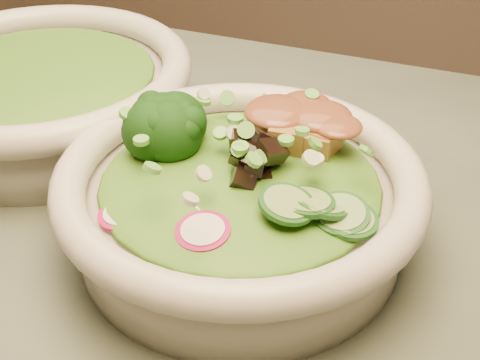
% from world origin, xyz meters
% --- Properties ---
extents(salad_bowl, '(0.29, 0.29, 0.08)m').
position_xyz_m(salad_bowl, '(-0.19, 0.01, 0.79)').
color(salad_bowl, beige).
rests_on(salad_bowl, dining_table).
extents(side_bowl, '(0.30, 0.30, 0.08)m').
position_xyz_m(side_bowl, '(-0.45, 0.11, 0.79)').
color(side_bowl, beige).
rests_on(side_bowl, dining_table).
extents(lettuce_bed, '(0.22, 0.22, 0.03)m').
position_xyz_m(lettuce_bed, '(-0.19, 0.01, 0.81)').
color(lettuce_bed, '#316615').
rests_on(lettuce_bed, salad_bowl).
extents(side_lettuce, '(0.20, 0.20, 0.02)m').
position_xyz_m(side_lettuce, '(-0.45, 0.11, 0.82)').
color(side_lettuce, '#316615').
rests_on(side_lettuce, side_bowl).
extents(broccoli_florets, '(0.10, 0.10, 0.05)m').
position_xyz_m(broccoli_florets, '(-0.26, 0.03, 0.83)').
color(broccoli_florets, black).
rests_on(broccoli_florets, salad_bowl).
extents(radish_slices, '(0.12, 0.08, 0.02)m').
position_xyz_m(radish_slices, '(-0.21, -0.05, 0.82)').
color(radish_slices, '#9C0C49').
rests_on(radish_slices, salad_bowl).
extents(cucumber_slices, '(0.09, 0.09, 0.04)m').
position_xyz_m(cucumber_slices, '(-0.13, -0.01, 0.83)').
color(cucumber_slices, '#84AB5F').
rests_on(cucumber_slices, salad_bowl).
extents(mushroom_heap, '(0.09, 0.09, 0.04)m').
position_xyz_m(mushroom_heap, '(-0.19, 0.03, 0.83)').
color(mushroom_heap, black).
rests_on(mushroom_heap, salad_bowl).
extents(tofu_cubes, '(0.11, 0.09, 0.04)m').
position_xyz_m(tofu_cubes, '(-0.17, 0.08, 0.83)').
color(tofu_cubes, '#9F6B35').
rests_on(tofu_cubes, salad_bowl).
extents(peanut_sauce, '(0.07, 0.06, 0.02)m').
position_xyz_m(peanut_sauce, '(-0.17, 0.08, 0.84)').
color(peanut_sauce, brown).
rests_on(peanut_sauce, tofu_cubes).
extents(scallion_garnish, '(0.20, 0.20, 0.03)m').
position_xyz_m(scallion_garnish, '(-0.19, 0.01, 0.84)').
color(scallion_garnish, '#5FB33F').
rests_on(scallion_garnish, salad_bowl).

